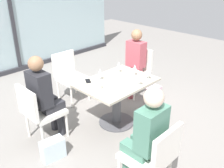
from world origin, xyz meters
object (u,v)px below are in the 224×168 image
object	(u,v)px
wine_glass_3	(100,72)
person_far_left	(44,94)
wine_glass_0	(149,71)
wine_glass_1	(140,77)
person_far_right	(134,60)
handbag_2	(153,94)
chair_front_left	(153,155)
chair_near_window	(69,74)
coffee_cup	(99,86)
chair_far_left	(39,110)
wine_glass_4	(135,68)
handbag_1	(53,149)
person_front_left	(146,134)
dining_table_main	(117,94)
wine_glass_2	(119,65)
cell_phone_on_table	(88,81)
chair_far_right	(137,68)

from	to	relation	value
wine_glass_3	person_far_left	bearing A→B (deg)	162.11
wine_glass_0	wine_glass_1	bearing A→B (deg)	-170.48
person_far_right	handbag_2	world-z (taller)	person_far_right
chair_front_left	chair_near_window	xyz separation A→B (m)	(0.71, 2.39, 0.00)
person_far_left	coffee_cup	world-z (taller)	person_far_left
chair_near_window	chair_far_left	bearing A→B (deg)	-145.71
wine_glass_0	wine_glass_1	world-z (taller)	same
wine_glass_3	wine_glass_4	world-z (taller)	same
chair_near_window	handbag_1	bearing A→B (deg)	-135.14
person_front_left	wine_glass_1	distance (m)	1.12
dining_table_main	handbag_2	bearing A→B (deg)	-0.10
wine_glass_2	person_front_left	bearing A→B (deg)	-126.95
wine_glass_1	coffee_cup	world-z (taller)	wine_glass_1
person_far_left	wine_glass_3	xyz separation A→B (m)	(0.81, -0.26, 0.16)
cell_phone_on_table	handbag_2	world-z (taller)	cell_phone_on_table
chair_near_window	person_far_left	distance (m)	1.21
dining_table_main	coffee_cup	bearing A→B (deg)	179.35
chair_near_window	wine_glass_0	xyz separation A→B (m)	(0.38, -1.49, 0.37)
dining_table_main	handbag_1	size ratio (longest dim) A/B	3.74
chair_far_left	person_far_right	xyz separation A→B (m)	(2.02, -0.00, 0.20)
person_far_left	chair_near_window	bearing A→B (deg)	37.23
wine_glass_1	cell_phone_on_table	world-z (taller)	wine_glass_1
chair_front_left	person_far_left	xyz separation A→B (m)	(-0.25, 1.66, 0.20)
chair_far_right	wine_glass_2	size ratio (longest dim) A/B	4.70
person_far_right	wine_glass_1	distance (m)	1.17
chair_far_left	wine_glass_2	size ratio (longest dim) A/B	4.70
chair_far_right	person_front_left	xyz separation A→B (m)	(-1.77, -1.55, 0.20)
chair_near_window	wine_glass_1	xyz separation A→B (m)	(0.12, -1.53, 0.37)
chair_far_right	wine_glass_3	size ratio (longest dim) A/B	4.70
wine_glass_3	handbag_2	distance (m)	1.36
person_far_left	cell_phone_on_table	size ratio (longest dim) A/B	8.75
person_front_left	handbag_1	distance (m)	1.33
wine_glass_2	handbag_2	xyz separation A→B (m)	(0.73, -0.21, -0.72)
dining_table_main	person_far_right	world-z (taller)	person_far_right
wine_glass_3	chair_front_left	bearing A→B (deg)	-111.85
wine_glass_3	handbag_2	xyz separation A→B (m)	(1.13, -0.21, -0.72)
chair_front_left	wine_glass_2	distance (m)	1.74
chair_far_left	chair_near_window	distance (m)	1.29
handbag_2	person_front_left	bearing A→B (deg)	-146.62
chair_front_left	person_far_right	bearing A→B (deg)	45.05
chair_far_right	chair_near_window	distance (m)	1.29
dining_table_main	wine_glass_0	world-z (taller)	wine_glass_0
person_front_left	handbag_1	world-z (taller)	person_front_left
chair_near_window	chair_far_right	bearing A→B (deg)	-34.29
dining_table_main	wine_glass_3	distance (m)	0.42
dining_table_main	coffee_cup	distance (m)	0.44
chair_near_window	wine_glass_3	xyz separation A→B (m)	(-0.14, -0.99, 0.37)
wine_glass_2	handbag_2	world-z (taller)	wine_glass_2
dining_table_main	person_front_left	world-z (taller)	person_front_left
wine_glass_4	dining_table_main	bearing A→B (deg)	170.89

